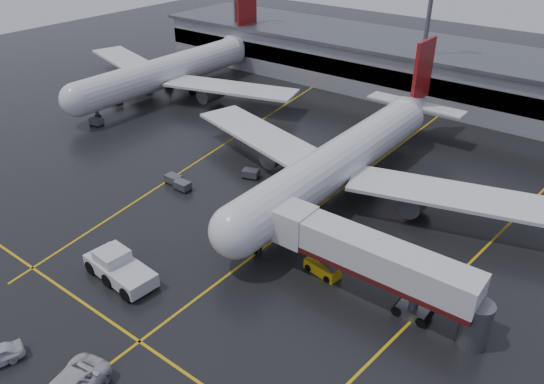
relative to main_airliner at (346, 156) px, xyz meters
The scene contains 17 objects.
ground 10.57m from the main_airliner, 90.00° to the right, with size 220.00×220.00×0.00m, color black.
apron_line_centre 10.57m from the main_airliner, 90.00° to the right, with size 0.25×90.00×0.02m, color gold.
apron_line_stop 31.98m from the main_airliner, 90.00° to the right, with size 60.00×0.25×0.02m, color gold.
apron_line_left 20.44m from the main_airliner, behind, with size 0.25×70.00×0.02m, color gold.
apron_line_right 18.49m from the main_airliner, ahead, with size 0.25×70.00×0.02m, color gold.
terminal 38.23m from the main_airliner, 90.00° to the left, with size 122.00×19.00×8.60m.
light_mast_mid 34.26m from the main_airliner, 98.80° to the left, with size 3.00×1.20×25.45m.
main_airliner is the anchor object (origin of this frame).
second_airliner 43.68m from the main_airliner, 164.05° to the left, with size 48.80×45.60×14.10m.
jet_bridge 19.68m from the main_airliner, 52.90° to the right, with size 19.90×3.40×6.05m.
pushback_tractor 28.69m from the main_airliner, 105.61° to the right, with size 7.84×3.81×2.72m.
belt_loader 17.27m from the main_airliner, 66.05° to the right, with size 3.71×2.12×2.23m.
baggage_cart_a 19.82m from the main_airliner, 140.95° to the right, with size 2.01×1.31×1.12m.
baggage_cart_b 21.16m from the main_airliner, 145.47° to the right, with size 2.02×1.33×1.12m.
baggage_cart_c 12.20m from the main_airliner, 155.14° to the right, with size 2.32×1.89×1.12m.
baggage_cart_d 45.98m from the main_airliner, behind, with size 2.18×1.60×1.12m.
baggage_cart_e 41.02m from the main_airliner, behind, with size 2.17×1.59×1.12m.
Camera 1 is at (26.80, -39.54, 31.09)m, focal length 34.51 mm.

